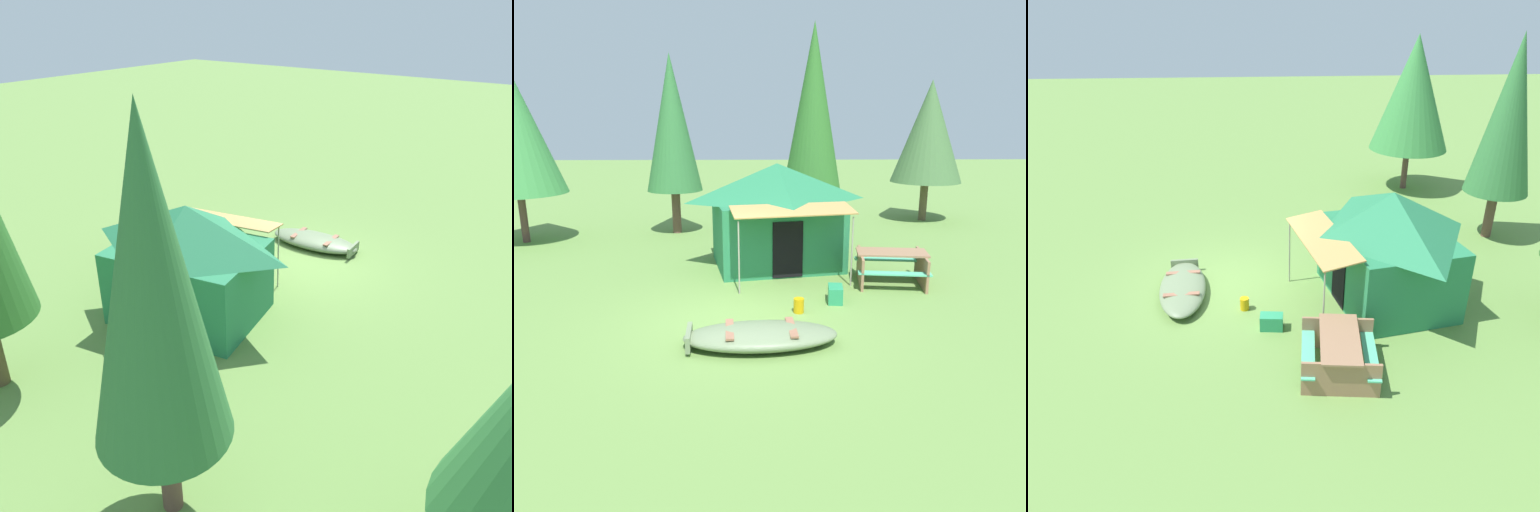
# 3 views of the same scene
# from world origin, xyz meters

# --- Properties ---
(ground_plane) EXTENTS (80.00, 80.00, 0.00)m
(ground_plane) POSITION_xyz_m (0.00, 0.00, 0.00)
(ground_plane) COLOR olive
(beached_rowboat) EXTENTS (2.76, 1.30, 0.37)m
(beached_rowboat) POSITION_xyz_m (0.43, -1.12, 0.19)
(beached_rowboat) COLOR #6B7D5A
(beached_rowboat) RESTS_ON ground_plane
(canvas_cabin_tent) EXTENTS (3.86, 3.99, 2.73)m
(canvas_cabin_tent) POSITION_xyz_m (0.90, 3.86, 1.41)
(canvas_cabin_tent) COLOR #27774B
(canvas_cabin_tent) RESTS_ON ground_plane
(picnic_table) EXTENTS (1.81, 1.65, 0.79)m
(picnic_table) POSITION_xyz_m (3.59, 2.26, 0.48)
(picnic_table) COLOR #956C4F
(picnic_table) RESTS_ON ground_plane
(cooler_box) EXTENTS (0.36, 0.54, 0.36)m
(cooler_box) POSITION_xyz_m (2.07, 1.01, 0.18)
(cooler_box) COLOR #29905C
(cooler_box) RESTS_ON ground_plane
(fuel_can) EXTENTS (0.30, 0.30, 0.30)m
(fuel_can) POSITION_xyz_m (1.23, 0.41, 0.15)
(fuel_can) COLOR #CF990D
(fuel_can) RESTS_ON ground_plane
(pine_tree_back_left) EXTENTS (1.86, 1.86, 5.89)m
(pine_tree_back_left) POSITION_xyz_m (-2.42, 7.96, 3.66)
(pine_tree_back_left) COLOR brown
(pine_tree_back_left) RESTS_ON ground_plane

